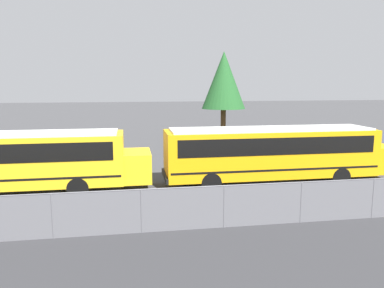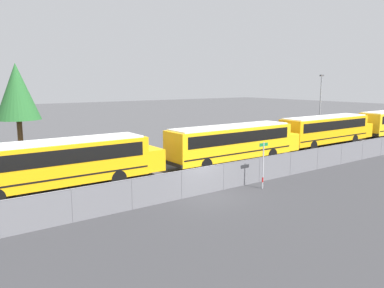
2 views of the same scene
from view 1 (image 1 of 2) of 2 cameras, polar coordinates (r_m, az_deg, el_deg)
The scene contains 3 objects.
school_bus_2 at distance 19.75m, azimuth -25.90°, elevation -1.96°, with size 12.55×2.59×3.01m.
school_bus_3 at distance 20.32m, azimuth 12.54°, elevation -0.96°, with size 12.55×2.59×3.01m.
tree_0 at distance 31.99m, azimuth 4.86°, elevation 9.60°, with size 3.67×3.67×7.99m.
Camera 1 is at (-13.97, -12.89, 5.29)m, focal length 35.00 mm.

